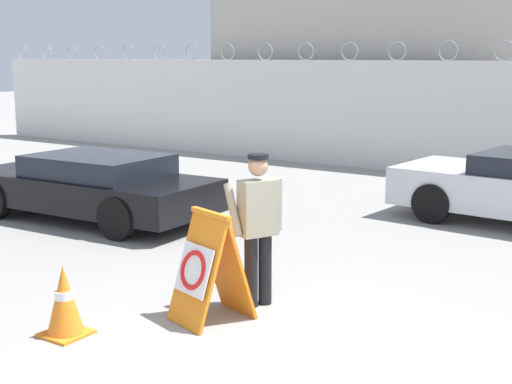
# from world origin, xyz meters

# --- Properties ---
(ground_plane) EXTENTS (90.00, 90.00, 0.00)m
(ground_plane) POSITION_xyz_m (0.00, 0.00, 0.00)
(ground_plane) COLOR gray
(building_block) EXTENTS (9.17, 7.31, 4.63)m
(building_block) POSITION_xyz_m (-5.46, 15.67, 2.31)
(building_block) COLOR #B2ADA3
(building_block) RESTS_ON ground_plane
(barricade_sign) EXTENTS (0.81, 0.91, 1.18)m
(barricade_sign) POSITION_xyz_m (-1.29, 0.58, 0.59)
(barricade_sign) COLOR orange
(barricade_sign) RESTS_ON ground_plane
(security_guard) EXTENTS (0.56, 0.58, 1.72)m
(security_guard) POSITION_xyz_m (-1.12, 1.27, 0.95)
(security_guard) COLOR black
(security_guard) RESTS_ON ground_plane
(traffic_cone_far) EXTENTS (0.43, 0.43, 0.73)m
(traffic_cone_far) POSITION_xyz_m (-2.22, -0.55, 0.36)
(traffic_cone_far) COLOR orange
(traffic_cone_far) RESTS_ON ground_plane
(parked_car_front_coupe) EXTENTS (4.61, 2.05, 1.13)m
(parked_car_front_coupe) POSITION_xyz_m (-5.90, 3.25, 0.59)
(parked_car_front_coupe) COLOR black
(parked_car_front_coupe) RESTS_ON ground_plane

